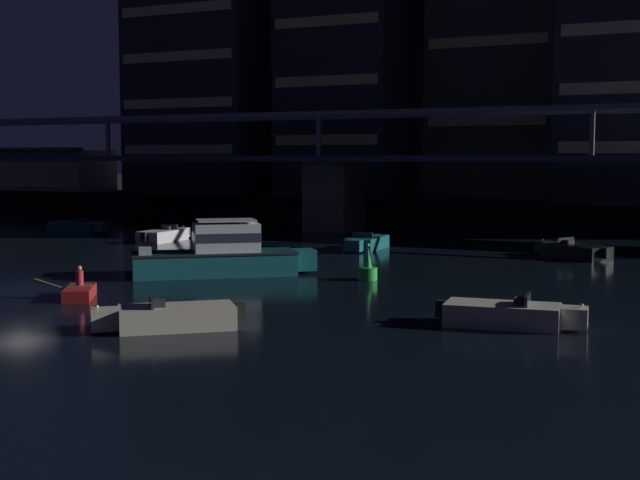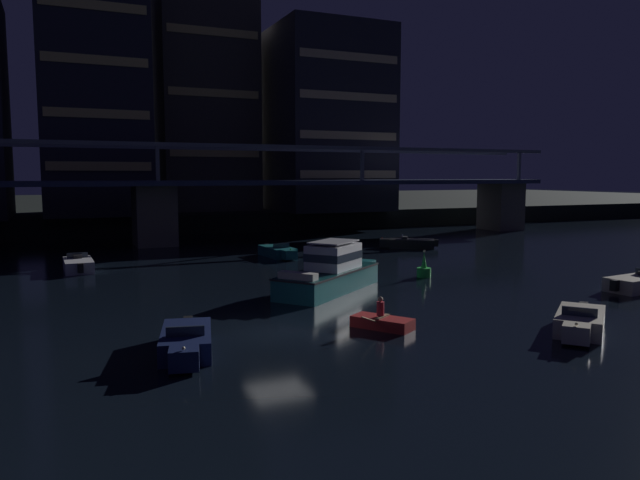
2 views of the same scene
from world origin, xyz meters
The scene contains 16 objects.
ground_plane centered at (0.00, 0.00, 0.00)m, with size 400.00×400.00×0.00m, color black.
far_riverbank centered at (0.00, 82.22, 1.10)m, with size 240.00×80.00×2.20m, color black.
river_bridge centered at (0.00, 34.21, 4.45)m, with size 86.87×6.40×9.38m.
tower_west_low centered at (-19.27, 46.73, 13.33)m, with size 13.36×12.91×22.55m.
tower_west_tall centered at (-4.15, 48.26, 15.36)m, with size 10.88×13.82×26.62m.
tower_central centered at (8.94, 51.18, 19.54)m, with size 11.46×9.17×34.98m.
waterfront_pavilion centered at (-39.57, 46.13, 4.44)m, with size 12.40×7.40×4.70m.
cabin_cruiser_near_left centered at (5.90, 7.59, 1.05)m, with size 8.46×7.25×2.79m.
speedboat_near_center centered at (11.61, -4.85, 0.41)m, with size 4.59×4.15×1.16m.
speedboat_near_right centered at (-7.07, 20.94, 0.41)m, with size 1.91×5.21×1.16m.
speedboat_mid_left centered at (20.58, 22.79, 0.41)m, with size 4.79×3.79×1.16m.
speedboat_mid_center centered at (-17.66, 24.14, 0.41)m, with size 5.23×2.16×1.16m.
speedboat_mid_right centered at (21.99, 0.57, 0.41)m, with size 5.23×2.26×1.16m.
speedboat_far_left centered at (7.81, 21.92, 0.41)m, with size 2.04×5.22×1.16m.
channel_buoy centered at (13.17, 9.20, 0.48)m, with size 0.90×0.90×1.76m.
dinghy_with_paddler centered at (4.33, -1.04, 0.28)m, with size 2.70×2.78×1.36m.
Camera 1 is at (28.88, -29.25, 5.89)m, focal length 48.89 mm.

